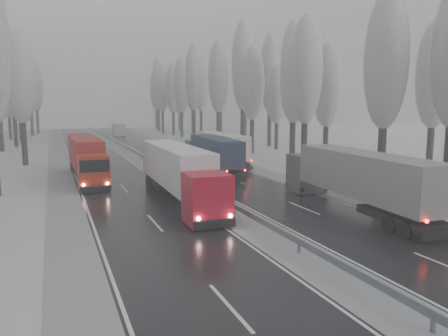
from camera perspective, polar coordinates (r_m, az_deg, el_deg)
ground at (r=18.69m, az=16.30°, el=-14.48°), size 260.00×260.00×0.00m
carriageway_right at (r=46.92m, az=-1.28°, el=-0.54°), size 7.50×200.00×0.03m
carriageway_left at (r=44.44m, az=-14.09°, el=-1.27°), size 7.50×200.00×0.03m
median_slush at (r=45.39m, az=-7.51°, el=-0.89°), size 3.00×200.00×0.04m
shoulder_right at (r=48.83m, az=4.18°, el=-0.21°), size 2.40×200.00×0.04m
shoulder_left at (r=44.09m, az=-20.48°, el=-1.61°), size 2.40×200.00×0.04m
median_guardrail at (r=45.29m, az=-7.52°, el=-0.17°), size 0.12×200.00×0.76m
tree_16 at (r=39.14m, az=20.43°, el=12.89°), size 3.60×3.60×16.53m
tree_17 at (r=48.66m, az=25.81°, el=10.81°), size 3.60×3.60×15.54m
tree_18 at (r=47.93m, az=10.65°, el=12.32°), size 3.60×3.60×16.58m
tree_19 at (r=54.22m, az=13.35°, el=10.38°), size 3.60×3.60×14.57m
tree_20 at (r=56.59m, az=9.14°, el=11.13°), size 3.60×3.60×15.71m
tree_21 at (r=61.28m, az=9.07°, el=12.63°), size 3.60×3.60×18.62m
tree_22 at (r=65.41m, az=3.73°, el=10.88°), size 3.60×3.60×15.86m
tree_23 at (r=71.76m, az=6.94°, el=9.42°), size 3.60×3.60×13.55m
tree_24 at (r=70.89m, az=2.49°, el=13.06°), size 3.60×3.60×20.49m
tree_25 at (r=77.43m, az=6.04°, el=12.11°), size 3.60×3.60×19.44m
tree_26 at (r=80.14m, az=-0.78°, el=11.72°), size 3.60×3.60×18.78m
tree_27 at (r=86.53m, az=2.78°, el=10.96°), size 3.60×3.60×17.62m
tree_28 at (r=89.85m, az=-4.00°, el=11.66°), size 3.60×3.60×19.62m
tree_29 at (r=96.00m, az=-0.45°, el=10.87°), size 3.60×3.60×18.11m
tree_30 at (r=99.17m, az=-5.59°, el=10.66°), size 3.60×3.60×17.86m
tree_31 at (r=104.76m, az=-3.05°, el=10.80°), size 3.60×3.60×18.58m
tree_32 at (r=106.41m, az=-6.69°, el=10.28°), size 3.60×3.60×17.33m
tree_33 at (r=111.04m, az=-5.63°, el=9.22°), size 3.60×3.60×14.33m
tree_34 at (r=113.07m, az=-8.08°, el=10.23°), size 3.60×3.60×17.63m
tree_35 at (r=119.40m, az=-4.17°, el=10.36°), size 3.60×3.60×18.25m
tree_36 at (r=123.01m, az=-8.59°, el=10.81°), size 3.60×3.60×20.23m
tree_37 at (r=128.53m, az=-5.89°, el=9.64°), size 3.60×3.60×16.37m
tree_38 at (r=133.62m, az=-8.89°, el=9.97°), size 3.60×3.60×17.97m
tree_39 at (r=138.13m, az=-8.10°, el=9.45°), size 3.60×3.60×16.19m
tree_62 at (r=57.42m, az=-25.10°, el=10.64°), size 3.60×3.60×16.04m
tree_68 at (r=82.91m, az=-25.92°, el=9.86°), size 3.60×3.60×16.65m
tree_70 at (r=92.96m, az=-25.32°, el=9.80°), size 3.60×3.60×17.09m
tree_72 at (r=102.41m, az=-26.42°, el=8.79°), size 3.60×3.60×15.11m
tree_74 at (r=113.06m, az=-24.08°, el=10.27°), size 3.60×3.60×19.68m
tree_76 at (r=122.38m, az=-23.40°, el=9.76°), size 3.60×3.60×18.55m
tree_77 at (r=126.57m, az=-25.84°, el=8.32°), size 3.60×3.60×14.32m
tree_78 at (r=129.12m, az=-24.91°, el=9.83°), size 3.60×3.60×19.55m
tree_79 at (r=133.23m, az=-25.97°, el=9.01°), size 3.60×3.60×17.07m
truck_grey_tarp at (r=30.56m, az=16.67°, el=-1.06°), size 3.65×16.06×4.09m
truck_blue_box at (r=46.72m, az=-1.56°, el=2.15°), size 3.30×14.91×3.80m
truck_cream_box at (r=53.41m, az=-0.61°, el=2.89°), size 2.63×14.77×3.77m
box_truck_distant at (r=106.42m, az=-13.57°, el=4.93°), size 2.83×8.24×3.04m
truck_red_white at (r=32.07m, az=-5.93°, el=-0.32°), size 2.89×16.07×4.11m
truck_red_red at (r=44.32m, az=-17.58°, el=1.60°), size 2.65×15.66×4.01m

